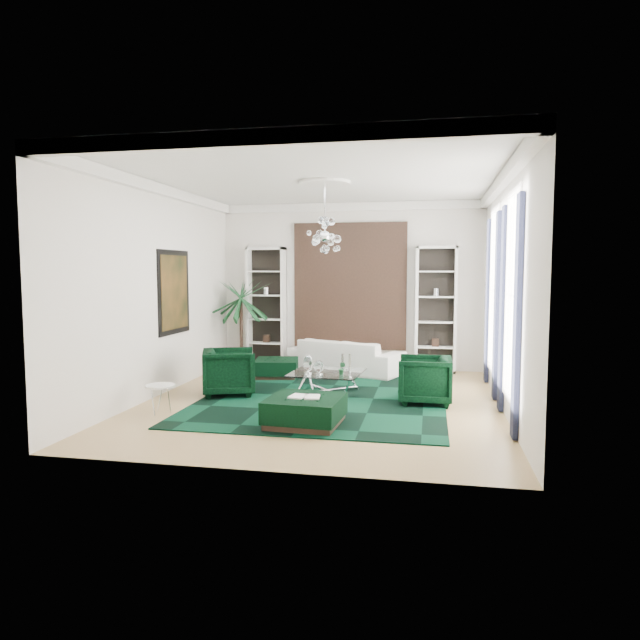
% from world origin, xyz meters
% --- Properties ---
extents(floor, '(6.00, 7.00, 0.02)m').
position_xyz_m(floor, '(0.00, 0.00, -0.01)').
color(floor, tan).
rests_on(floor, ground).
extents(ceiling, '(6.00, 7.00, 0.02)m').
position_xyz_m(ceiling, '(0.00, 0.00, 3.81)').
color(ceiling, white).
rests_on(ceiling, ground).
extents(wall_back, '(6.00, 0.02, 3.80)m').
position_xyz_m(wall_back, '(0.00, 3.51, 1.90)').
color(wall_back, silver).
rests_on(wall_back, ground).
extents(wall_front, '(6.00, 0.02, 3.80)m').
position_xyz_m(wall_front, '(0.00, -3.51, 1.90)').
color(wall_front, silver).
rests_on(wall_front, ground).
extents(wall_left, '(0.02, 7.00, 3.80)m').
position_xyz_m(wall_left, '(-3.01, 0.00, 1.90)').
color(wall_left, silver).
rests_on(wall_left, ground).
extents(wall_right, '(0.02, 7.00, 3.80)m').
position_xyz_m(wall_right, '(3.01, 0.00, 1.90)').
color(wall_right, silver).
rests_on(wall_right, ground).
extents(crown_molding, '(6.00, 7.00, 0.18)m').
position_xyz_m(crown_molding, '(0.00, 0.00, 3.70)').
color(crown_molding, white).
rests_on(crown_molding, ceiling).
extents(ceiling_medallion, '(0.90, 0.90, 0.05)m').
position_xyz_m(ceiling_medallion, '(0.00, 0.30, 3.77)').
color(ceiling_medallion, white).
rests_on(ceiling_medallion, ceiling).
extents(tapestry, '(2.50, 0.06, 2.80)m').
position_xyz_m(tapestry, '(0.00, 3.46, 1.90)').
color(tapestry, black).
rests_on(tapestry, wall_back).
extents(shelving_left, '(0.90, 0.38, 2.80)m').
position_xyz_m(shelving_left, '(-1.95, 3.31, 1.40)').
color(shelving_left, white).
rests_on(shelving_left, floor).
extents(shelving_right, '(0.90, 0.38, 2.80)m').
position_xyz_m(shelving_right, '(1.95, 3.31, 1.40)').
color(shelving_right, white).
rests_on(shelving_right, floor).
extents(painting, '(0.04, 1.30, 1.60)m').
position_xyz_m(painting, '(-2.97, 0.60, 1.85)').
color(painting, black).
rests_on(painting, wall_left).
extents(window_near, '(0.03, 1.10, 2.90)m').
position_xyz_m(window_near, '(2.99, -0.90, 1.90)').
color(window_near, white).
rests_on(window_near, wall_right).
extents(curtain_near_a, '(0.07, 0.30, 3.25)m').
position_xyz_m(curtain_near_a, '(2.96, -1.68, 1.65)').
color(curtain_near_a, black).
rests_on(curtain_near_a, floor).
extents(curtain_near_b, '(0.07, 0.30, 3.25)m').
position_xyz_m(curtain_near_b, '(2.96, -0.12, 1.65)').
color(curtain_near_b, black).
rests_on(curtain_near_b, floor).
extents(window_far, '(0.03, 1.10, 2.90)m').
position_xyz_m(window_far, '(2.99, 1.50, 1.90)').
color(window_far, white).
rests_on(window_far, wall_right).
extents(curtain_far_a, '(0.07, 0.30, 3.25)m').
position_xyz_m(curtain_far_a, '(2.96, 0.72, 1.65)').
color(curtain_far_a, black).
rests_on(curtain_far_a, floor).
extents(curtain_far_b, '(0.07, 0.30, 3.25)m').
position_xyz_m(curtain_far_b, '(2.96, 2.28, 1.65)').
color(curtain_far_b, black).
rests_on(curtain_far_b, floor).
extents(rug, '(4.20, 5.00, 0.02)m').
position_xyz_m(rug, '(0.00, 0.30, 0.01)').
color(rug, black).
rests_on(rug, floor).
extents(sofa, '(2.71, 1.82, 0.74)m').
position_xyz_m(sofa, '(0.00, 2.85, 0.37)').
color(sofa, white).
rests_on(sofa, floor).
extents(armchair_left, '(1.19, 1.18, 0.85)m').
position_xyz_m(armchair_left, '(-1.75, 0.20, 0.42)').
color(armchair_left, black).
rests_on(armchair_left, floor).
extents(armchair_right, '(0.90, 0.87, 0.81)m').
position_xyz_m(armchair_right, '(1.75, 0.20, 0.41)').
color(armchair_right, black).
rests_on(armchair_right, floor).
extents(coffee_table, '(1.33, 1.33, 0.43)m').
position_xyz_m(coffee_table, '(0.00, 0.55, 0.21)').
color(coffee_table, white).
rests_on(coffee_table, floor).
extents(ottoman_side, '(1.02, 1.02, 0.39)m').
position_xyz_m(ottoman_side, '(-1.35, 2.00, 0.19)').
color(ottoman_side, black).
rests_on(ottoman_side, floor).
extents(ottoman_front, '(1.12, 1.12, 0.42)m').
position_xyz_m(ottoman_front, '(0.05, -1.55, 0.21)').
color(ottoman_front, black).
rests_on(ottoman_front, floor).
extents(book, '(0.45, 0.30, 0.03)m').
position_xyz_m(book, '(0.05, -1.55, 0.44)').
color(book, white).
rests_on(book, ottoman_front).
extents(side_table, '(0.47, 0.47, 0.45)m').
position_xyz_m(side_table, '(-2.35, -1.30, 0.22)').
color(side_table, white).
rests_on(side_table, floor).
extents(palm, '(1.86, 1.86, 2.65)m').
position_xyz_m(palm, '(-2.45, 2.95, 1.33)').
color(palm, '#184B25').
rests_on(palm, floor).
extents(chandelier, '(0.82, 0.82, 0.69)m').
position_xyz_m(chandelier, '(0.00, 0.30, 2.85)').
color(chandelier, white).
rests_on(chandelier, ceiling).
extents(table_plant, '(0.15, 0.13, 0.23)m').
position_xyz_m(table_plant, '(0.31, 0.29, 0.54)').
color(table_plant, '#184B25').
rests_on(table_plant, coffee_table).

